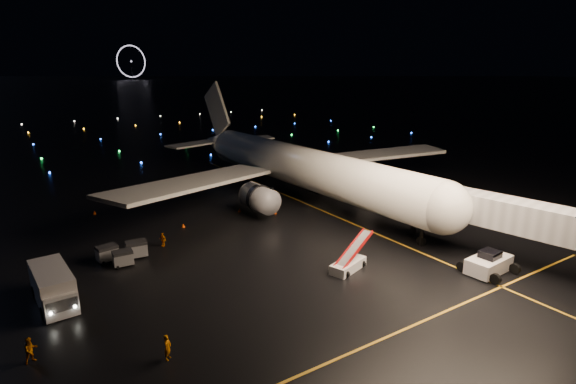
{
  "coord_description": "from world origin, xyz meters",
  "views": [
    {
      "loc": [
        -23.91,
        -30.08,
        18.97
      ],
      "look_at": [
        3.48,
        12.0,
        5.0
      ],
      "focal_mm": 28.0,
      "sensor_mm": 36.0,
      "label": 1
    }
  ],
  "objects_px": {
    "baggage_cart_0": "(137,249)",
    "service_truck": "(53,285)",
    "crew_a": "(167,347)",
    "crew_c": "(163,240)",
    "airliner": "(289,142)",
    "pushback_tug": "(489,262)",
    "baggage_cart_1": "(107,254)",
    "baggage_cart_2": "(123,258)",
    "crew_b": "(31,350)",
    "belt_loader": "(348,256)"
  },
  "relations": [
    {
      "from": "baggage_cart_2",
      "to": "baggage_cart_0",
      "type": "bearing_deg",
      "value": 41.74
    },
    {
      "from": "service_truck",
      "to": "pushback_tug",
      "type": "bearing_deg",
      "value": -28.65
    },
    {
      "from": "belt_loader",
      "to": "baggage_cart_1",
      "type": "bearing_deg",
      "value": 123.96
    },
    {
      "from": "baggage_cart_1",
      "to": "baggage_cart_0",
      "type": "bearing_deg",
      "value": -21.06
    },
    {
      "from": "belt_loader",
      "to": "baggage_cart_0",
      "type": "bearing_deg",
      "value": 120.74
    },
    {
      "from": "belt_loader",
      "to": "baggage_cart_2",
      "type": "height_order",
      "value": "belt_loader"
    },
    {
      "from": "belt_loader",
      "to": "crew_b",
      "type": "bearing_deg",
      "value": 160.47
    },
    {
      "from": "crew_c",
      "to": "baggage_cart_1",
      "type": "distance_m",
      "value": 6.01
    },
    {
      "from": "baggage_cart_0",
      "to": "service_truck",
      "type": "bearing_deg",
      "value": -139.56
    },
    {
      "from": "airliner",
      "to": "crew_c",
      "type": "distance_m",
      "value": 25.94
    },
    {
      "from": "service_truck",
      "to": "baggage_cart_1",
      "type": "relative_size",
      "value": 4.2
    },
    {
      "from": "belt_loader",
      "to": "crew_a",
      "type": "xyz_separation_m",
      "value": [
        -19.17,
        -3.99,
        -0.58
      ]
    },
    {
      "from": "crew_c",
      "to": "baggage_cart_0",
      "type": "xyz_separation_m",
      "value": [
        -3.2,
        -1.42,
        0.08
      ]
    },
    {
      "from": "service_truck",
      "to": "baggage_cart_1",
      "type": "bearing_deg",
      "value": 44.2
    },
    {
      "from": "crew_a",
      "to": "crew_b",
      "type": "relative_size",
      "value": 1.0
    },
    {
      "from": "crew_a",
      "to": "crew_c",
      "type": "xyz_separation_m",
      "value": [
        6.05,
        19.66,
        -0.12
      ]
    },
    {
      "from": "service_truck",
      "to": "baggage_cart_2",
      "type": "distance_m",
      "value": 7.84
    },
    {
      "from": "belt_loader",
      "to": "baggage_cart_0",
      "type": "distance_m",
      "value": 21.68
    },
    {
      "from": "airliner",
      "to": "crew_a",
      "type": "relative_size",
      "value": 31.83
    },
    {
      "from": "airliner",
      "to": "baggage_cart_0",
      "type": "relative_size",
      "value": 28.21
    },
    {
      "from": "pushback_tug",
      "to": "service_truck",
      "type": "distance_m",
      "value": 39.15
    },
    {
      "from": "airliner",
      "to": "belt_loader",
      "type": "xyz_separation_m",
      "value": [
        -9.73,
        -25.44,
        -6.71
      ]
    },
    {
      "from": "belt_loader",
      "to": "baggage_cart_1",
      "type": "relative_size",
      "value": 3.16
    },
    {
      "from": "crew_a",
      "to": "baggage_cart_0",
      "type": "xyz_separation_m",
      "value": [
        2.85,
        18.25,
        -0.04
      ]
    },
    {
      "from": "service_truck",
      "to": "belt_loader",
      "type": "bearing_deg",
      "value": -23.27
    },
    {
      "from": "crew_c",
      "to": "crew_a",
      "type": "bearing_deg",
      "value": -41.32
    },
    {
      "from": "service_truck",
      "to": "crew_c",
      "type": "relative_size",
      "value": 5.19
    },
    {
      "from": "crew_a",
      "to": "baggage_cart_0",
      "type": "height_order",
      "value": "crew_a"
    },
    {
      "from": "airliner",
      "to": "crew_b",
      "type": "height_order",
      "value": "airliner"
    },
    {
      "from": "crew_c",
      "to": "airliner",
      "type": "bearing_deg",
      "value": 88.93
    },
    {
      "from": "pushback_tug",
      "to": "baggage_cart_1",
      "type": "distance_m",
      "value": 37.55
    },
    {
      "from": "airliner",
      "to": "service_truck",
      "type": "xyz_separation_m",
      "value": [
        -34.35,
        -16.73,
        -6.7
      ]
    },
    {
      "from": "crew_a",
      "to": "baggage_cart_1",
      "type": "distance_m",
      "value": 18.85
    },
    {
      "from": "crew_a",
      "to": "crew_c",
      "type": "height_order",
      "value": "crew_a"
    },
    {
      "from": "baggage_cart_0",
      "to": "baggage_cart_1",
      "type": "height_order",
      "value": "baggage_cart_0"
    },
    {
      "from": "airliner",
      "to": "baggage_cart_2",
      "type": "bearing_deg",
      "value": -158.14
    },
    {
      "from": "pushback_tug",
      "to": "crew_a",
      "type": "bearing_deg",
      "value": 168.45
    },
    {
      "from": "crew_a",
      "to": "airliner",
      "type": "bearing_deg",
      "value": -2.05
    },
    {
      "from": "airliner",
      "to": "baggage_cart_1",
      "type": "bearing_deg",
      "value": -162.35
    },
    {
      "from": "baggage_cart_1",
      "to": "baggage_cart_2",
      "type": "height_order",
      "value": "baggage_cart_1"
    },
    {
      "from": "crew_b",
      "to": "baggage_cart_0",
      "type": "bearing_deg",
      "value": 32.47
    },
    {
      "from": "belt_loader",
      "to": "crew_a",
      "type": "distance_m",
      "value": 19.6
    },
    {
      "from": "pushback_tug",
      "to": "belt_loader",
      "type": "xyz_separation_m",
      "value": [
        -10.89,
        7.74,
        0.38
      ]
    },
    {
      "from": "airliner",
      "to": "pushback_tug",
      "type": "height_order",
      "value": "airliner"
    },
    {
      "from": "baggage_cart_2",
      "to": "service_truck",
      "type": "bearing_deg",
      "value": -145.19
    },
    {
      "from": "service_truck",
      "to": "baggage_cart_0",
      "type": "distance_m",
      "value": 10.0
    },
    {
      "from": "crew_b",
      "to": "belt_loader",
      "type": "bearing_deg",
      "value": -21.12
    },
    {
      "from": "service_truck",
      "to": "baggage_cart_0",
      "type": "xyz_separation_m",
      "value": [
        8.3,
        5.54,
        -0.64
      ]
    },
    {
      "from": "baggage_cart_2",
      "to": "crew_c",
      "type": "bearing_deg",
      "value": 32.32
    },
    {
      "from": "service_truck",
      "to": "baggage_cart_0",
      "type": "height_order",
      "value": "service_truck"
    }
  ]
}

